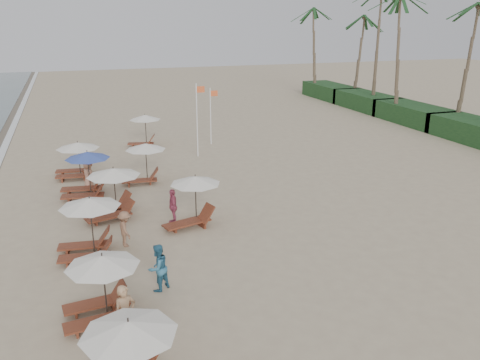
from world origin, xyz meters
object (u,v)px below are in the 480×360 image
object	(u,v)px
beachgoer_near	(126,314)
beachgoer_mid_a	(158,268)
lounger_station_4	(84,177)
inland_station_2	(143,126)
beachgoer_mid_b	(125,229)
inland_station_1	(143,159)
beachgoer_far_a	(173,206)
beachgoer_far_b	(88,175)
flag_pole_near	(197,117)
inland_station_0	(191,198)
lounger_station_2	(86,228)
lounger_station_5	(75,159)
lounger_station_1	(98,287)
lounger_station_3	(110,193)

from	to	relation	value
beachgoer_near	beachgoer_mid_a	bearing A→B (deg)	40.42
lounger_station_4	inland_station_2	world-z (taller)	lounger_station_4
lounger_station_4	beachgoer_mid_b	world-z (taller)	lounger_station_4
inland_station_2	inland_station_1	bearing A→B (deg)	-98.68
beachgoer_mid_b	beachgoer_far_a	bearing A→B (deg)	-63.52
beachgoer_far_b	flag_pole_near	xyz separation A→B (m)	(7.28, 4.67, 1.87)
inland_station_0	beachgoer_far_b	size ratio (longest dim) A/B	1.78
lounger_station_2	inland_station_0	distance (m)	4.78
inland_station_1	beachgoer_far_b	xyz separation A→B (m)	(-2.98, -0.13, -0.59)
inland_station_1	lounger_station_5	bearing A→B (deg)	146.46
lounger_station_1	inland_station_2	distance (m)	21.92
lounger_station_3	beachgoer_near	world-z (taller)	lounger_station_3
inland_station_1	flag_pole_near	distance (m)	6.38
inland_station_1	beachgoer_mid_a	xyz separation A→B (m)	(-1.29, -11.72, -0.57)
lounger_station_4	inland_station_0	distance (m)	6.95
lounger_station_1	inland_station_0	size ratio (longest dim) A/B	0.88
inland_station_0	beachgoer_near	distance (m)	8.37
beachgoer_mid_a	beachgoer_far_b	xyz separation A→B (m)	(-1.69, 11.59, -0.03)
inland_station_2	lounger_station_5	bearing A→B (deg)	-127.99
lounger_station_3	beachgoer_far_a	bearing A→B (deg)	-33.24
lounger_station_1	lounger_station_4	bearing A→B (deg)	89.61
lounger_station_1	lounger_station_5	bearing A→B (deg)	90.96
lounger_station_3	inland_station_0	xyz separation A→B (m)	(3.29, -2.25, 0.13)
lounger_station_5	beachgoer_near	xyz separation A→B (m)	(0.90, -16.60, -0.21)
lounger_station_3	lounger_station_1	bearing A→B (deg)	-97.43
lounger_station_5	inland_station_1	size ratio (longest dim) A/B	1.01
lounger_station_1	inland_station_2	bearing A→B (deg)	77.86
beachgoer_mid_a	beachgoer_far_a	bearing A→B (deg)	-140.13
beachgoer_mid_b	flag_pole_near	size ratio (longest dim) A/B	0.31
beachgoer_mid_a	beachgoer_far_b	distance (m)	11.72
beachgoer_near	beachgoer_mid_b	world-z (taller)	beachgoer_near
lounger_station_1	lounger_station_3	world-z (taller)	lounger_station_3
inland_station_1	beachgoer_far_a	distance (m)	6.24
lounger_station_3	flag_pole_near	xyz separation A→B (m)	(6.51, 9.05, 1.50)
inland_station_1	beachgoer_mid_b	world-z (taller)	inland_station_1
inland_station_0	flag_pole_near	distance (m)	11.83
inland_station_2	beachgoer_mid_a	xyz separation A→B (m)	(-2.60, -20.30, -0.61)
lounger_station_2	beachgoer_mid_a	size ratio (longest dim) A/B	1.58
beachgoer_mid_a	beachgoer_mid_b	bearing A→B (deg)	-113.92
inland_station_1	flag_pole_near	size ratio (longest dim) A/B	0.55
lounger_station_1	beachgoer_near	world-z (taller)	lounger_station_1
inland_station_2	flag_pole_near	xyz separation A→B (m)	(2.99, -4.03, 1.23)
lounger_station_5	inland_station_2	size ratio (longest dim) A/B	1.03
inland_station_1	beachgoer_far_b	size ratio (longest dim) A/B	1.67
inland_station_0	beachgoer_near	xyz separation A→B (m)	(-3.73, -7.49, -0.42)
lounger_station_2	inland_station_2	xyz separation A→B (m)	(4.73, 16.96, 0.23)
beachgoer_near	beachgoer_far_a	world-z (taller)	beachgoer_near
lounger_station_3	inland_station_1	distance (m)	5.03
beachgoer_far_a	flag_pole_near	xyz separation A→B (m)	(3.93, 10.74, 1.86)
inland_station_1	beachgoer_near	size ratio (longest dim) A/B	1.52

